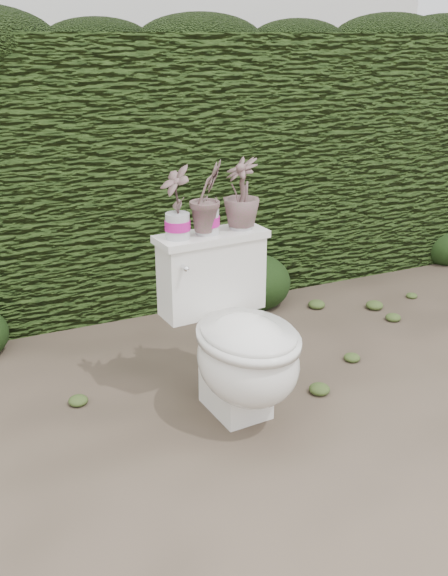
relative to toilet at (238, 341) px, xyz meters
name	(u,v)px	position (x,y,z in m)	size (l,w,h in m)	color
ground	(205,408)	(-0.12, 0.09, -0.36)	(60.00, 60.00, 0.00)	brown
hedge	(102,171)	(-0.12, 1.69, 0.44)	(8.00, 1.00, 1.60)	#324B19
toilet	(238,341)	(0.00, 0.00, 0.00)	(0.51, 0.71, 0.78)	white
potted_plant_left	(177,204)	(-0.18, 0.23, 0.57)	(0.16, 0.11, 0.30)	#1F6426
potted_plant_center	(207,200)	(-0.04, 0.24, 0.57)	(0.17, 0.13, 0.30)	#1F6426
potted_plant_right	(241,195)	(0.13, 0.25, 0.57)	(0.17, 0.17, 0.30)	#1F6426
liriope_clump_2	(255,278)	(0.65, 1.08, -0.18)	(0.44, 0.44, 0.35)	#1D3211
liriope_clump_3	(446,245)	(2.32, 1.21, -0.23)	(0.32, 0.32, 0.26)	#1D3211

